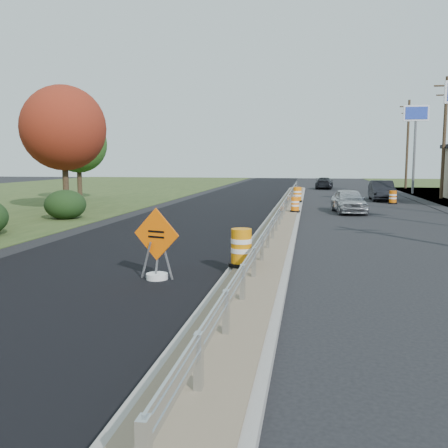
% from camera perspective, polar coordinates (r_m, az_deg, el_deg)
% --- Properties ---
extents(ground, '(140.00, 140.00, 0.00)m').
position_cam_1_polar(ground, '(17.88, 5.55, -2.35)').
color(ground, black).
rests_on(ground, ground).
extents(milled_overlay, '(7.20, 120.00, 0.01)m').
position_cam_1_polar(milled_overlay, '(28.32, -1.85, 1.22)').
color(milled_overlay, black).
rests_on(milled_overlay, ground).
extents(median, '(1.60, 55.00, 0.23)m').
position_cam_1_polar(median, '(25.78, 6.87, 0.81)').
color(median, gray).
rests_on(median, ground).
extents(guardrail, '(0.10, 46.15, 0.72)m').
position_cam_1_polar(guardrail, '(26.71, 7.00, 2.36)').
color(guardrail, silver).
rests_on(guardrail, median).
extents(pylon_sign_north, '(2.20, 0.30, 7.90)m').
position_cam_1_polar(pylon_sign_north, '(48.60, 21.07, 10.89)').
color(pylon_sign_north, slate).
rests_on(pylon_sign_north, ground).
extents(utility_pole_nmid, '(1.90, 0.26, 9.40)m').
position_cam_1_polar(utility_pole_nmid, '(42.87, 23.88, 9.24)').
color(utility_pole_nmid, '#473523').
rests_on(utility_pole_nmid, ground).
extents(utility_pole_north, '(1.90, 0.26, 9.40)m').
position_cam_1_polar(utility_pole_north, '(57.54, 20.24, 8.74)').
color(utility_pole_north, '#473523').
rests_on(utility_pole_north, ground).
extents(hedge_north, '(2.09, 2.09, 1.52)m').
position_cam_1_polar(hedge_north, '(26.68, -17.68, 2.14)').
color(hedge_north, black).
rests_on(hedge_north, ground).
extents(tree_near_red, '(4.95, 4.95, 7.35)m').
position_cam_1_polar(tree_near_red, '(31.12, -17.86, 10.38)').
color(tree_near_red, '#473523').
rests_on(tree_near_red, ground).
extents(tree_near_back, '(4.29, 4.29, 6.37)m').
position_cam_1_polar(tree_near_back, '(39.58, -16.32, 8.74)').
color(tree_near_back, '#473523').
rests_on(tree_near_back, ground).
extents(caution_sign, '(1.27, 0.55, 1.81)m').
position_cam_1_polar(caution_sign, '(12.63, -7.69, -4.28)').
color(caution_sign, white).
rests_on(caution_sign, ground).
extents(barrel_median_near, '(0.67, 0.67, 0.99)m').
position_cam_1_polar(barrel_median_near, '(13.01, 1.99, -2.79)').
color(barrel_median_near, black).
rests_on(barrel_median_near, median).
extents(barrel_median_mid, '(0.54, 0.54, 0.80)m').
position_cam_1_polar(barrel_median_mid, '(27.24, 8.13, 2.20)').
color(barrel_median_mid, black).
rests_on(barrel_median_mid, median).
extents(barrel_median_far, '(0.67, 0.67, 0.98)m').
position_cam_1_polar(barrel_median_far, '(34.04, 8.39, 3.33)').
color(barrel_median_far, black).
rests_on(barrel_median_far, median).
extents(barrel_shoulder_mid, '(0.62, 0.62, 0.91)m').
position_cam_1_polar(barrel_shoulder_mid, '(36.71, 18.74, 2.89)').
color(barrel_shoulder_mid, black).
rests_on(barrel_shoulder_mid, ground).
extents(car_silver, '(2.06, 4.23, 1.39)m').
position_cam_1_polar(car_silver, '(29.49, 14.08, 2.59)').
color(car_silver, '#B3B2B7').
rests_on(car_silver, ground).
extents(car_dark_mid, '(1.63, 4.55, 1.50)m').
position_cam_1_polar(car_dark_mid, '(39.47, 17.58, 3.66)').
color(car_dark_mid, black).
rests_on(car_dark_mid, ground).
extents(car_dark_far, '(2.07, 4.36, 1.23)m').
position_cam_1_polar(car_dark_far, '(54.48, 11.38, 4.60)').
color(car_dark_far, black).
rests_on(car_dark_far, ground).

